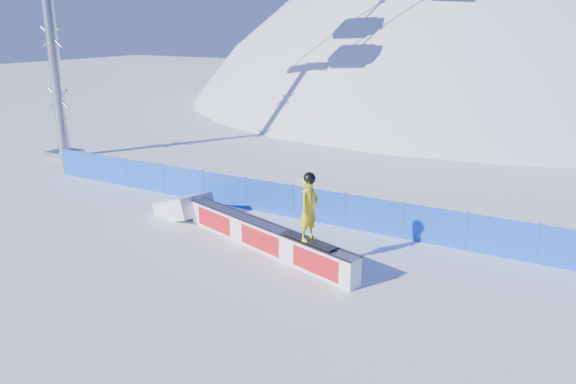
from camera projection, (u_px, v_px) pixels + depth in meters
The scene contains 6 objects.
ground at pixel (190, 256), 16.70m from camera, with size 160.00×160.00×0.00m, color white.
snow_hill at pixel (465, 277), 56.80m from camera, with size 64.00×64.00×64.00m.
safety_fence at pixel (269, 197), 20.27m from camera, with size 22.05×0.05×1.30m.
rail_box at pixel (265, 238), 16.96m from camera, with size 6.98×2.58×0.86m.
snow_ramp at pixel (184, 215), 20.20m from camera, with size 2.00×1.33×0.75m, color white, non-canonical shape.
snowboarder at pixel (309, 208), 15.26m from camera, with size 1.90×0.88×1.97m.
Camera 1 is at (10.20, -11.95, 6.65)m, focal length 35.00 mm.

